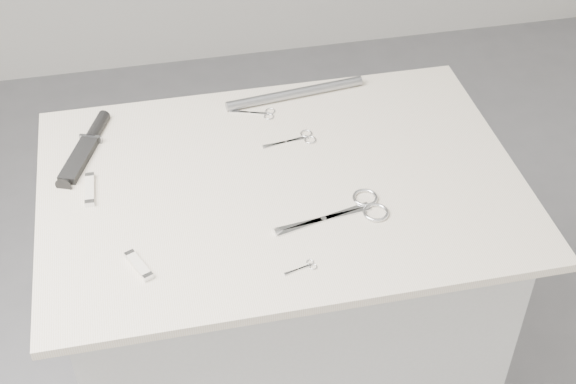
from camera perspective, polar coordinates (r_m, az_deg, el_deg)
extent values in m
cube|color=#B9B9B6|center=(2.01, -0.41, -9.44)|extent=(0.90, 0.60, 0.90)
cube|color=beige|center=(1.68, -0.49, 0.55)|extent=(1.00, 0.70, 0.02)
cube|color=silver|center=(1.58, 2.55, -1.93)|extent=(0.20, 0.07, 0.00)
cylinder|color=silver|center=(1.58, 2.55, -1.90)|extent=(0.01, 0.01, 0.01)
torus|color=silver|center=(1.63, 5.50, -0.40)|extent=(0.05, 0.05, 0.01)
torus|color=silver|center=(1.60, 6.26, -1.45)|extent=(0.05, 0.05, 0.01)
cube|color=silver|center=(1.77, -0.16, 3.57)|extent=(0.11, 0.03, 0.00)
cylinder|color=silver|center=(1.77, -0.17, 3.59)|extent=(0.01, 0.01, 0.00)
torus|color=silver|center=(1.80, 1.30, 4.18)|extent=(0.03, 0.03, 0.00)
torus|color=silver|center=(1.78, 1.59, 3.73)|extent=(0.03, 0.03, 0.00)
cube|color=silver|center=(1.86, -2.75, 5.67)|extent=(0.09, 0.04, 0.00)
cylinder|color=silver|center=(1.86, -2.75, 5.68)|extent=(0.01, 0.01, 0.00)
torus|color=silver|center=(1.87, -1.27, 5.77)|extent=(0.02, 0.02, 0.00)
torus|color=silver|center=(1.85, -1.37, 5.38)|extent=(0.02, 0.02, 0.00)
cube|color=silver|center=(1.49, 0.72, -5.53)|extent=(0.06, 0.02, 0.00)
cylinder|color=silver|center=(1.49, 0.72, -5.51)|extent=(0.00, 0.00, 0.00)
torus|color=silver|center=(1.50, 1.58, -5.01)|extent=(0.02, 0.02, 0.00)
torus|color=silver|center=(1.49, 1.82, -5.34)|extent=(0.02, 0.02, 0.00)
cube|color=black|center=(1.77, -14.66, 2.27)|extent=(0.09, 0.15, 0.02)
cube|color=gray|center=(1.82, -13.85, 3.74)|extent=(0.05, 0.03, 0.02)
cylinder|color=black|center=(1.86, -13.38, 4.56)|extent=(0.06, 0.10, 0.03)
cube|color=silver|center=(1.69, -13.92, 0.19)|extent=(0.02, 0.10, 0.01)
cube|color=silver|center=(1.72, -13.91, 1.12)|extent=(0.02, 0.01, 0.01)
cube|color=silver|center=(1.66, -13.92, -0.77)|extent=(0.02, 0.01, 0.01)
cube|color=silver|center=(1.51, -10.57, -5.16)|extent=(0.05, 0.08, 0.01)
cube|color=silver|center=(1.54, -11.19, -4.37)|extent=(0.02, 0.02, 0.01)
cube|color=silver|center=(1.49, -9.93, -5.97)|extent=(0.02, 0.02, 0.01)
cylinder|color=gray|center=(1.91, 0.51, 7.04)|extent=(0.34, 0.06, 0.02)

